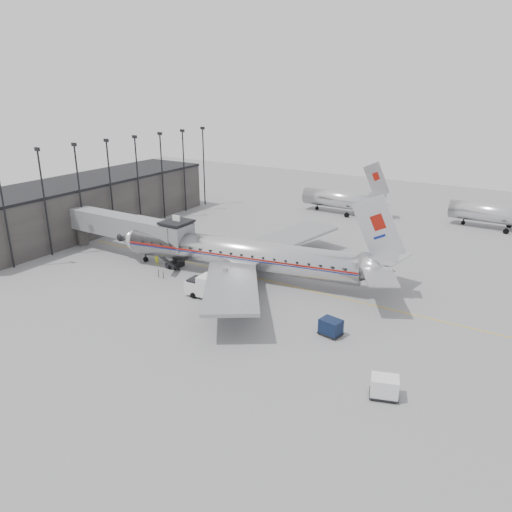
{
  "coord_description": "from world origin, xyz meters",
  "views": [
    {
      "loc": [
        33.06,
        -43.85,
        23.79
      ],
      "look_at": [
        2.38,
        5.42,
        3.2
      ],
      "focal_mm": 35.0,
      "sensor_mm": 36.0,
      "label": 1
    }
  ],
  "objects_px": {
    "airliner": "(246,255)",
    "ramp_worker": "(157,258)",
    "service_van": "(210,287)",
    "baggage_cart_white": "(385,387)",
    "baggage_cart_navy": "(331,327)"
  },
  "relations": [
    {
      "from": "service_van",
      "to": "ramp_worker",
      "type": "relative_size",
      "value": 2.93
    },
    {
      "from": "ramp_worker",
      "to": "service_van",
      "type": "bearing_deg",
      "value": -19.76
    },
    {
      "from": "airliner",
      "to": "ramp_worker",
      "type": "distance_m",
      "value": 13.17
    },
    {
      "from": "airliner",
      "to": "baggage_cart_white",
      "type": "bearing_deg",
      "value": -43.55
    },
    {
      "from": "baggage_cart_white",
      "to": "ramp_worker",
      "type": "bearing_deg",
      "value": 141.53
    },
    {
      "from": "airliner",
      "to": "ramp_worker",
      "type": "relative_size",
      "value": 19.42
    },
    {
      "from": "airliner",
      "to": "service_van",
      "type": "relative_size",
      "value": 6.63
    },
    {
      "from": "service_van",
      "to": "baggage_cart_white",
      "type": "bearing_deg",
      "value": -22.17
    },
    {
      "from": "airliner",
      "to": "baggage_cart_navy",
      "type": "bearing_deg",
      "value": -38.24
    },
    {
      "from": "service_van",
      "to": "baggage_cart_white",
      "type": "height_order",
      "value": "service_van"
    },
    {
      "from": "service_van",
      "to": "ramp_worker",
      "type": "bearing_deg",
      "value": 155.6
    },
    {
      "from": "service_van",
      "to": "baggage_cart_white",
      "type": "xyz_separation_m",
      "value": [
        23.1,
        -8.0,
        -0.45
      ]
    },
    {
      "from": "baggage_cart_navy",
      "to": "baggage_cart_white",
      "type": "relative_size",
      "value": 0.9
    },
    {
      "from": "service_van",
      "to": "baggage_cart_navy",
      "type": "bearing_deg",
      "value": -6.21
    },
    {
      "from": "baggage_cart_navy",
      "to": "ramp_worker",
      "type": "height_order",
      "value": "ramp_worker"
    }
  ]
}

